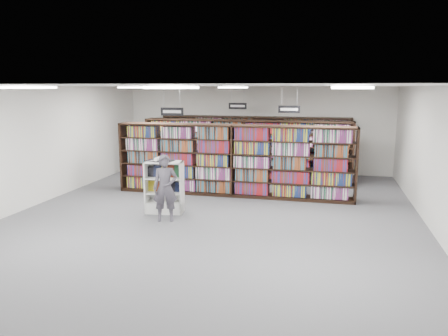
% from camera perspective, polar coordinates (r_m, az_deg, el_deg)
% --- Properties ---
extents(floor, '(12.00, 12.00, 0.00)m').
position_cam_1_polar(floor, '(11.13, -1.01, -6.02)').
color(floor, '#515156').
rests_on(floor, ground).
extents(ceiling, '(10.00, 12.00, 0.10)m').
position_cam_1_polar(ceiling, '(10.67, -1.07, 10.69)').
color(ceiling, silver).
rests_on(ceiling, wall_back).
extents(wall_back, '(10.00, 0.10, 3.20)m').
position_cam_1_polar(wall_back, '(16.62, 4.18, 5.07)').
color(wall_back, silver).
rests_on(wall_back, ground).
extents(wall_front, '(10.00, 0.10, 3.20)m').
position_cam_1_polar(wall_front, '(5.33, -17.60, -7.07)').
color(wall_front, silver).
rests_on(wall_front, ground).
extents(wall_left, '(0.10, 12.00, 3.20)m').
position_cam_1_polar(wall_left, '(12.97, -22.98, 2.74)').
color(wall_left, silver).
rests_on(wall_left, ground).
extents(wall_right, '(0.10, 12.00, 3.20)m').
position_cam_1_polar(wall_right, '(10.70, 25.86, 1.04)').
color(wall_right, silver).
rests_on(wall_right, ground).
extents(bookshelf_row_near, '(7.00, 0.60, 2.10)m').
position_cam_1_polar(bookshelf_row_near, '(12.79, 1.22, 0.98)').
color(bookshelf_row_near, black).
rests_on(bookshelf_row_near, floor).
extents(bookshelf_row_mid, '(7.00, 0.60, 2.10)m').
position_cam_1_polar(bookshelf_row_mid, '(14.73, 2.88, 2.23)').
color(bookshelf_row_mid, black).
rests_on(bookshelf_row_mid, floor).
extents(bookshelf_row_far, '(7.00, 0.60, 2.10)m').
position_cam_1_polar(bookshelf_row_far, '(16.39, 3.98, 3.06)').
color(bookshelf_row_far, black).
rests_on(bookshelf_row_far, floor).
extents(aisle_sign_left, '(0.65, 0.02, 0.80)m').
position_cam_1_polar(aisle_sign_left, '(12.09, -6.80, 7.42)').
color(aisle_sign_left, '#B2B2B7').
rests_on(aisle_sign_left, ceiling).
extents(aisle_sign_right, '(0.65, 0.02, 0.80)m').
position_cam_1_polar(aisle_sign_right, '(13.40, 8.51, 7.68)').
color(aisle_sign_right, '#B2B2B7').
rests_on(aisle_sign_right, ceiling).
extents(aisle_sign_center, '(0.65, 0.02, 0.80)m').
position_cam_1_polar(aisle_sign_center, '(15.67, 1.80, 8.18)').
color(aisle_sign_center, '#B2B2B7').
rests_on(aisle_sign_center, ceiling).
extents(troffer_front_left, '(0.60, 1.20, 0.04)m').
position_cam_1_polar(troffer_front_left, '(9.28, -24.64, 9.54)').
color(troffer_front_left, white).
rests_on(troffer_front_left, ceiling).
extents(troffer_front_center, '(0.60, 1.20, 0.04)m').
position_cam_1_polar(troffer_front_center, '(7.81, -6.71, 10.40)').
color(troffer_front_center, white).
rests_on(troffer_front_center, ceiling).
extents(troffer_front_right, '(0.60, 1.20, 0.04)m').
position_cam_1_polar(troffer_front_right, '(7.34, 16.24, 10.06)').
color(troffer_front_right, white).
rests_on(troffer_front_right, ceiling).
extents(troffer_back_left, '(0.60, 1.20, 0.04)m').
position_cam_1_polar(troffer_back_left, '(13.58, -11.42, 10.28)').
color(troffer_back_left, white).
rests_on(troffer_back_left, ceiling).
extents(troffer_back_center, '(0.60, 1.20, 0.04)m').
position_cam_1_polar(troffer_back_center, '(12.62, 1.26, 10.48)').
color(troffer_back_center, white).
rests_on(troffer_back_center, ceiling).
extents(troffer_back_right, '(0.60, 1.20, 0.04)m').
position_cam_1_polar(troffer_back_right, '(12.33, 15.23, 10.12)').
color(troffer_back_right, white).
rests_on(troffer_back_right, ceiling).
extents(endcap_display, '(1.00, 0.60, 1.33)m').
position_cam_1_polar(endcap_display, '(11.29, -7.73, -3.46)').
color(endcap_display, silver).
rests_on(endcap_display, floor).
extents(open_book, '(0.72, 0.47, 0.13)m').
position_cam_1_polar(open_book, '(11.14, -8.43, 1.06)').
color(open_book, black).
rests_on(open_book, endcap_display).
extents(shopper, '(0.68, 0.55, 1.61)m').
position_cam_1_polar(shopper, '(10.47, -7.67, -2.63)').
color(shopper, '#48434D').
rests_on(shopper, floor).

